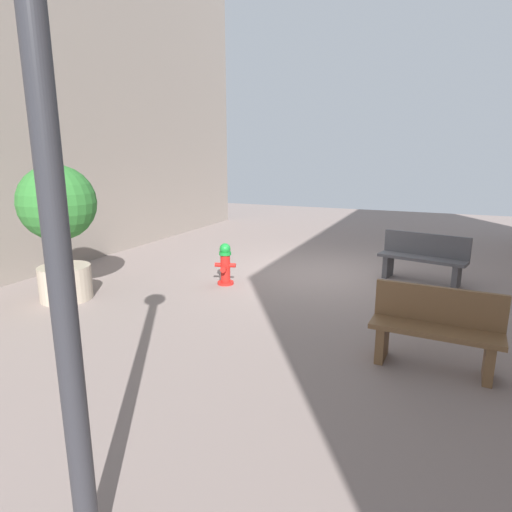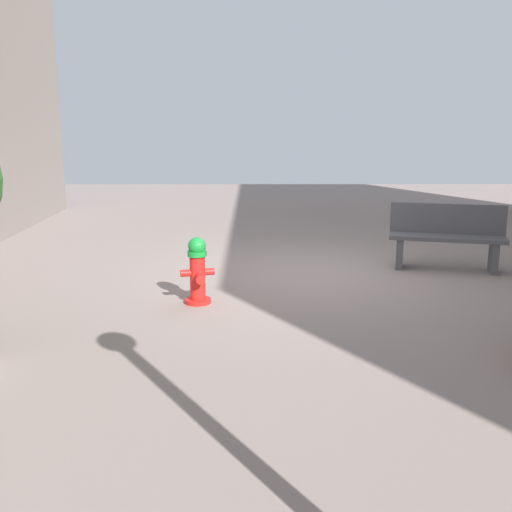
{
  "view_description": "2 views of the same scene",
  "coord_description": "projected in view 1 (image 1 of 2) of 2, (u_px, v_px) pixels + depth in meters",
  "views": [
    {
      "loc": [
        -2.17,
        8.53,
        2.44
      ],
      "look_at": [
        0.72,
        1.79,
        0.72
      ],
      "focal_mm": 30.09,
      "sensor_mm": 36.0,
      "label": 1
    },
    {
      "loc": [
        0.86,
        8.65,
        2.23
      ],
      "look_at": [
        0.84,
        1.87,
        0.69
      ],
      "focal_mm": 43.9,
      "sensor_mm": 36.0,
      "label": 2
    }
  ],
  "objects": [
    {
      "name": "ground_plane",
      "position": [
        321.0,
        275.0,
        9.02
      ],
      "size": [
        23.4,
        23.4,
        0.0
      ],
      "primitive_type": "plane",
      "color": "gray"
    },
    {
      "name": "street_lamp",
      "position": [
        49.0,
        175.0,
        2.15
      ],
      "size": [
        0.36,
        0.36,
        3.77
      ],
      "color": "#2D2D33",
      "rests_on": "ground_plane"
    },
    {
      "name": "fire_hydrant",
      "position": [
        225.0,
        264.0,
        8.26
      ],
      "size": [
        0.41,
        0.39,
        0.81
      ],
      "color": "red",
      "rests_on": "ground_plane"
    },
    {
      "name": "planter_tree",
      "position": [
        59.0,
        218.0,
        7.17
      ],
      "size": [
        1.26,
        1.26,
        2.31
      ],
      "color": "tan",
      "rests_on": "ground_plane"
    },
    {
      "name": "bench_near",
      "position": [
        423.0,
        257.0,
        8.44
      ],
      "size": [
        1.7,
        0.81,
        0.95
      ],
      "color": "#4C4C51",
      "rests_on": "ground_plane"
    },
    {
      "name": "bench_far",
      "position": [
        435.0,
        328.0,
        4.99
      ],
      "size": [
        1.47,
        0.53,
        0.95
      ],
      "color": "brown",
      "rests_on": "ground_plane"
    }
  ]
}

